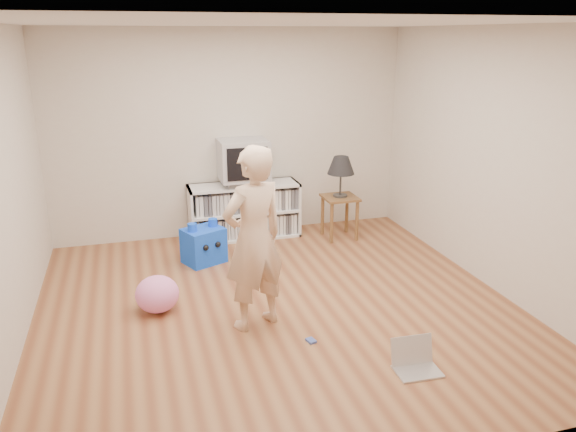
{
  "coord_description": "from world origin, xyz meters",
  "views": [
    {
      "loc": [
        -1.26,
        -4.73,
        2.52
      ],
      "look_at": [
        0.22,
        0.4,
        0.78
      ],
      "focal_mm": 35.0,
      "sensor_mm": 36.0,
      "label": 1
    }
  ],
  "objects_px": {
    "dvd_deck": "(244,182)",
    "person": "(254,239)",
    "media_unit": "(244,210)",
    "laptop": "(415,361)",
    "side_table": "(340,207)",
    "plush_pink": "(157,294)",
    "plush_blue": "(204,245)",
    "crt_tv": "(243,160)",
    "table_lamp": "(341,166)"
  },
  "relations": [
    {
      "from": "person",
      "to": "crt_tv",
      "type": "bearing_deg",
      "value": -120.48
    },
    {
      "from": "table_lamp",
      "to": "dvd_deck",
      "type": "bearing_deg",
      "value": 162.37
    },
    {
      "from": "dvd_deck",
      "to": "crt_tv",
      "type": "xyz_separation_m",
      "value": [
        0.0,
        -0.0,
        0.29
      ]
    },
    {
      "from": "crt_tv",
      "to": "side_table",
      "type": "relative_size",
      "value": 1.09
    },
    {
      "from": "dvd_deck",
      "to": "crt_tv",
      "type": "height_order",
      "value": "crt_tv"
    },
    {
      "from": "side_table",
      "to": "plush_blue",
      "type": "height_order",
      "value": "side_table"
    },
    {
      "from": "person",
      "to": "plush_pink",
      "type": "distance_m",
      "value": 1.17
    },
    {
      "from": "person",
      "to": "plush_pink",
      "type": "xyz_separation_m",
      "value": [
        -0.83,
        0.51,
        -0.65
      ]
    },
    {
      "from": "laptop",
      "to": "plush_pink",
      "type": "bearing_deg",
      "value": 142.67
    },
    {
      "from": "dvd_deck",
      "to": "plush_pink",
      "type": "height_order",
      "value": "dvd_deck"
    },
    {
      "from": "media_unit",
      "to": "plush_pink",
      "type": "distance_m",
      "value": 2.19
    },
    {
      "from": "dvd_deck",
      "to": "media_unit",
      "type": "bearing_deg",
      "value": 90.0
    },
    {
      "from": "crt_tv",
      "to": "plush_blue",
      "type": "bearing_deg",
      "value": -131.37
    },
    {
      "from": "plush_pink",
      "to": "table_lamp",
      "type": "bearing_deg",
      "value": 30.8
    },
    {
      "from": "laptop",
      "to": "plush_pink",
      "type": "height_order",
      "value": "plush_pink"
    },
    {
      "from": "crt_tv",
      "to": "person",
      "type": "distance_m",
      "value": 2.34
    },
    {
      "from": "media_unit",
      "to": "side_table",
      "type": "relative_size",
      "value": 2.55
    },
    {
      "from": "side_table",
      "to": "person",
      "type": "height_order",
      "value": "person"
    },
    {
      "from": "media_unit",
      "to": "plush_pink",
      "type": "bearing_deg",
      "value": -124.05
    },
    {
      "from": "person",
      "to": "laptop",
      "type": "distance_m",
      "value": 1.66
    },
    {
      "from": "side_table",
      "to": "crt_tv",
      "type": "bearing_deg",
      "value": 162.52
    },
    {
      "from": "crt_tv",
      "to": "plush_blue",
      "type": "distance_m",
      "value": 1.25
    },
    {
      "from": "table_lamp",
      "to": "person",
      "type": "xyz_separation_m",
      "value": [
        -1.56,
        -1.94,
        -0.12
      ]
    },
    {
      "from": "media_unit",
      "to": "dvd_deck",
      "type": "xyz_separation_m",
      "value": [
        -0.0,
        -0.02,
        0.39
      ]
    },
    {
      "from": "person",
      "to": "plush_blue",
      "type": "height_order",
      "value": "person"
    },
    {
      "from": "table_lamp",
      "to": "plush_pink",
      "type": "relative_size",
      "value": 1.26
    },
    {
      "from": "media_unit",
      "to": "side_table",
      "type": "distance_m",
      "value": 1.23
    },
    {
      "from": "table_lamp",
      "to": "plush_blue",
      "type": "height_order",
      "value": "table_lamp"
    },
    {
      "from": "crt_tv",
      "to": "plush_pink",
      "type": "bearing_deg",
      "value": -124.33
    },
    {
      "from": "side_table",
      "to": "person",
      "type": "relative_size",
      "value": 0.33
    },
    {
      "from": "crt_tv",
      "to": "side_table",
      "type": "height_order",
      "value": "crt_tv"
    },
    {
      "from": "person",
      "to": "plush_blue",
      "type": "relative_size",
      "value": 3.1
    },
    {
      "from": "dvd_deck",
      "to": "side_table",
      "type": "bearing_deg",
      "value": -17.63
    },
    {
      "from": "media_unit",
      "to": "laptop",
      "type": "relative_size",
      "value": 3.9
    },
    {
      "from": "dvd_deck",
      "to": "plush_blue",
      "type": "distance_m",
      "value": 1.09
    },
    {
      "from": "dvd_deck",
      "to": "side_table",
      "type": "distance_m",
      "value": 1.26
    },
    {
      "from": "media_unit",
      "to": "laptop",
      "type": "height_order",
      "value": "media_unit"
    },
    {
      "from": "dvd_deck",
      "to": "person",
      "type": "distance_m",
      "value": 2.34
    },
    {
      "from": "dvd_deck",
      "to": "crt_tv",
      "type": "distance_m",
      "value": 0.29
    },
    {
      "from": "laptop",
      "to": "plush_pink",
      "type": "relative_size",
      "value": 0.88
    },
    {
      "from": "side_table",
      "to": "plush_pink",
      "type": "height_order",
      "value": "side_table"
    },
    {
      "from": "dvd_deck",
      "to": "person",
      "type": "xyz_separation_m",
      "value": [
        -0.39,
        -2.31,
        0.09
      ]
    },
    {
      "from": "media_unit",
      "to": "dvd_deck",
      "type": "bearing_deg",
      "value": -90.0
    },
    {
      "from": "dvd_deck",
      "to": "plush_blue",
      "type": "relative_size",
      "value": 0.85
    },
    {
      "from": "plush_blue",
      "to": "plush_pink",
      "type": "height_order",
      "value": "plush_blue"
    },
    {
      "from": "crt_tv",
      "to": "plush_blue",
      "type": "xyz_separation_m",
      "value": [
        -0.63,
        -0.72,
        -0.81
      ]
    },
    {
      "from": "media_unit",
      "to": "dvd_deck",
      "type": "height_order",
      "value": "dvd_deck"
    },
    {
      "from": "media_unit",
      "to": "plush_blue",
      "type": "relative_size",
      "value": 2.63
    },
    {
      "from": "laptop",
      "to": "crt_tv",
      "type": "bearing_deg",
      "value": 103.3
    },
    {
      "from": "dvd_deck",
      "to": "crt_tv",
      "type": "relative_size",
      "value": 0.75
    }
  ]
}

